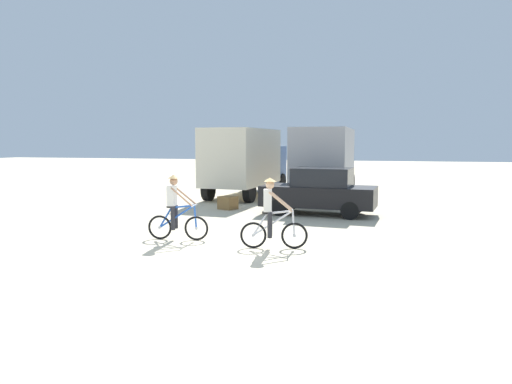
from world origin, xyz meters
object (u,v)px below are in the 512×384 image
box_truck_cream_rv (246,159)px  box_truck_grey_hauler (325,160)px  sedan_parked (320,191)px  cyclist_cowboy_hat (272,216)px  cyclist_orange_shirt (176,210)px  supply_crate (228,203)px

box_truck_cream_rv → box_truck_grey_hauler: same height
box_truck_cream_rv → box_truck_grey_hauler: bearing=1.6°
box_truck_grey_hauler → sedan_parked: bearing=-85.4°
sedan_parked → cyclist_cowboy_hat: (-0.42, -6.02, -0.04)m
cyclist_orange_shirt → box_truck_cream_rv: bearing=96.0°
cyclist_orange_shirt → cyclist_cowboy_hat: bearing=-7.2°
box_truck_cream_rv → sedan_parked: size_ratio=1.60×
cyclist_orange_shirt → cyclist_cowboy_hat: 2.84m
sedan_parked → supply_crate: size_ratio=6.54×
box_truck_grey_hauler → supply_crate: bearing=-125.3°
box_truck_cream_rv → sedan_parked: 6.78m
box_truck_cream_rv → cyclist_cowboy_hat: (3.95, -11.11, -1.03)m
box_truck_grey_hauler → cyclist_cowboy_hat: bearing=-90.0°
sedan_parked → cyclist_orange_shirt: cyclist_orange_shirt is taller
supply_crate → sedan_parked: bearing=-6.9°
box_truck_grey_hauler → cyclist_orange_shirt: bearing=-104.5°
box_truck_cream_rv → cyclist_orange_shirt: size_ratio=3.79×
supply_crate → cyclist_orange_shirt: bearing=-85.0°
box_truck_grey_hauler → cyclist_cowboy_hat: 11.27m
box_truck_grey_hauler → cyclist_cowboy_hat: (-0.00, -11.22, -1.03)m
box_truck_grey_hauler → sedan_parked: 5.30m
box_truck_cream_rv → supply_crate: box_truck_cream_rv is taller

